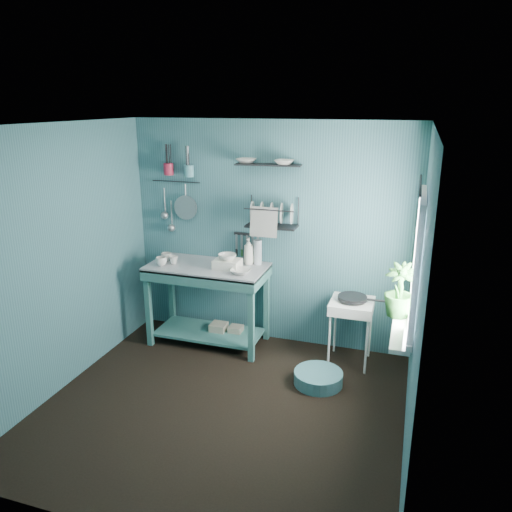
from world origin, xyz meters
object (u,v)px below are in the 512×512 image
(mug_right, at_px, (166,257))
(water_bottle, at_px, (258,252))
(utensil_cup_teal, at_px, (189,171))
(colander, at_px, (186,208))
(wash_tub, at_px, (227,264))
(soap_bottle, at_px, (249,251))
(dish_rack, at_px, (272,212))
(utensil_cup_magenta, at_px, (169,169))
(storage_tin_small, at_px, (236,334))
(storage_tin_large, at_px, (219,332))
(frying_pan, at_px, (352,298))
(hotplate_stand, at_px, (350,332))
(work_counter, at_px, (208,304))
(floor_basin, at_px, (318,378))
(mug_left, at_px, (161,261))
(potted_plant, at_px, (399,290))
(mug_mid, at_px, (174,260))

(mug_right, bearing_deg, water_bottle, 12.17)
(utensil_cup_teal, relative_size, colander, 0.46)
(wash_tub, xyz_separation_m, utensil_cup_teal, (-0.55, 0.28, 0.95))
(soap_bottle, relative_size, dish_rack, 0.54)
(utensil_cup_magenta, distance_m, storage_tin_small, 2.04)
(water_bottle, bearing_deg, storage_tin_large, -157.96)
(water_bottle, bearing_deg, frying_pan, -10.15)
(mug_right, bearing_deg, storage_tin_large, 4.76)
(hotplate_stand, xyz_separation_m, storage_tin_small, (-1.31, 0.05, -0.25))
(work_counter, xyz_separation_m, frying_pan, (1.61, 0.03, 0.27))
(mug_right, distance_m, frying_pan, 2.12)
(colander, distance_m, storage_tin_small, 1.57)
(wash_tub, height_order, floor_basin, wash_tub)
(frying_pan, xyz_separation_m, utensil_cup_teal, (-1.91, 0.23, 1.19))
(mug_left, bearing_deg, potted_plant, -7.75)
(mug_right, bearing_deg, mug_mid, -26.57)
(mug_left, xyz_separation_m, hotplate_stand, (2.09, 0.19, -0.63))
(utensil_cup_teal, height_order, potted_plant, utensil_cup_teal)
(storage_tin_small, height_order, floor_basin, storage_tin_small)
(storage_tin_small, bearing_deg, mug_right, -174.29)
(frying_pan, distance_m, utensil_cup_magenta, 2.48)
(utensil_cup_teal, relative_size, storage_tin_large, 0.59)
(wash_tub, bearing_deg, hotplate_stand, 1.90)
(floor_basin, bearing_deg, utensil_cup_teal, 155.51)
(mug_left, height_order, frying_pan, mug_left)
(dish_rack, distance_m, utensil_cup_teal, 1.06)
(floor_basin, bearing_deg, dish_rack, 134.38)
(soap_bottle, relative_size, utensil_cup_magenta, 2.30)
(mug_mid, distance_m, wash_tub, 0.63)
(wash_tub, relative_size, potted_plant, 0.58)
(frying_pan, distance_m, utensil_cup_teal, 2.26)
(dish_rack, xyz_separation_m, utensil_cup_teal, (-0.98, 0.05, 0.40))
(floor_basin, bearing_deg, mug_mid, 165.67)
(utensil_cup_magenta, bearing_deg, storage_tin_large, -17.56)
(work_counter, distance_m, potted_plant, 2.22)
(hotplate_stand, xyz_separation_m, potted_plant, (0.46, -0.53, 0.72))
(hotplate_stand, bearing_deg, floor_basin, -113.19)
(storage_tin_small, bearing_deg, frying_pan, -2.40)
(wash_tub, xyz_separation_m, utensil_cup_magenta, (-0.80, 0.28, 0.96))
(mug_mid, bearing_deg, floor_basin, -14.33)
(mug_mid, relative_size, soap_bottle, 0.33)
(hotplate_stand, bearing_deg, potted_plant, -49.22)
(utensil_cup_magenta, height_order, potted_plant, utensil_cup_magenta)
(water_bottle, relative_size, hotplate_stand, 0.40)
(potted_plant, bearing_deg, soap_bottle, 156.84)
(dish_rack, relative_size, floor_basin, 1.14)
(water_bottle, xyz_separation_m, potted_plant, (1.55, -0.73, 0.00))
(mug_right, height_order, potted_plant, potted_plant)
(mug_mid, bearing_deg, storage_tin_large, 12.91)
(mug_left, relative_size, utensil_cup_teal, 0.95)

